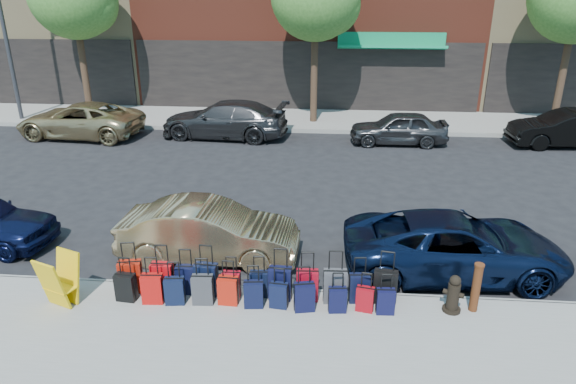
# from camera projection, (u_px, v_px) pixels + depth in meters

# --- Properties ---
(ground) EXTENTS (120.00, 120.00, 0.00)m
(ground) POSITION_uv_depth(u_px,v_px,m) (282.00, 207.00, 14.66)
(ground) COLOR black
(ground) RESTS_ON ground
(sidewalk_near) EXTENTS (60.00, 4.00, 0.15)m
(sidewalk_near) POSITION_uv_depth(u_px,v_px,m) (245.00, 357.00, 8.63)
(sidewalk_near) COLOR gray
(sidewalk_near) RESTS_ON ground
(sidewalk_far) EXTENTS (60.00, 4.00, 0.15)m
(sidewalk_far) POSITION_uv_depth(u_px,v_px,m) (303.00, 120.00, 23.87)
(sidewalk_far) COLOR gray
(sidewalk_far) RESTS_ON ground
(curb_near) EXTENTS (60.00, 0.08, 0.15)m
(curb_near) POSITION_uv_depth(u_px,v_px,m) (261.00, 291.00, 10.50)
(curb_near) COLOR gray
(curb_near) RESTS_ON ground
(curb_far) EXTENTS (60.00, 0.08, 0.15)m
(curb_far) POSITION_uv_depth(u_px,v_px,m) (300.00, 131.00, 22.01)
(curb_far) COLOR gray
(curb_far) RESTS_ON ground
(streetlight) EXTENTS (2.59, 0.18, 8.00)m
(streetlight) POSITION_uv_depth(u_px,v_px,m) (6.00, 16.00, 22.07)
(streetlight) COLOR #333338
(streetlight) RESTS_ON sidewalk_far
(suitcase_front_0) EXTENTS (0.48, 0.33, 1.07)m
(suitcase_front_0) POSITION_uv_depth(u_px,v_px,m) (131.00, 277.00, 10.23)
(suitcase_front_0) COLOR #9E180A
(suitcase_front_0) RESTS_ON sidewalk_near
(suitcase_front_1) EXTENTS (0.43, 0.24, 1.03)m
(suitcase_front_1) POSITION_uv_depth(u_px,v_px,m) (163.00, 278.00, 10.21)
(suitcase_front_1) COLOR #B50B11
(suitcase_front_1) RESTS_ON sidewalk_near
(suitcase_front_2) EXTENTS (0.41, 0.24, 0.95)m
(suitcase_front_2) POSITION_uv_depth(u_px,v_px,m) (186.00, 279.00, 10.20)
(suitcase_front_2) COLOR black
(suitcase_front_2) RESTS_ON sidewalk_near
(suitcase_front_3) EXTENTS (0.46, 0.28, 1.06)m
(suitcase_front_3) POSITION_uv_depth(u_px,v_px,m) (206.00, 279.00, 10.15)
(suitcase_front_3) COLOR black
(suitcase_front_3) RESTS_ON sidewalk_near
(suitcase_front_4) EXTENTS (0.35, 0.20, 0.85)m
(suitcase_front_4) POSITION_uv_depth(u_px,v_px,m) (231.00, 284.00, 10.10)
(suitcase_front_4) COLOR #AB0B19
(suitcase_front_4) RESTS_ON sidewalk_near
(suitcase_front_5) EXTENTS (0.37, 0.21, 0.86)m
(suitcase_front_5) POSITION_uv_depth(u_px,v_px,m) (259.00, 284.00, 10.10)
(suitcase_front_5) COLOR black
(suitcase_front_5) RESTS_ON sidewalk_near
(suitcase_front_6) EXTENTS (0.45, 0.26, 1.07)m
(suitcase_front_6) POSITION_uv_depth(u_px,v_px,m) (280.00, 283.00, 10.01)
(suitcase_front_6) COLOR black
(suitcase_front_6) RESTS_ON sidewalk_near
(suitcase_front_7) EXTENTS (0.43, 0.26, 1.01)m
(suitcase_front_7) POSITION_uv_depth(u_px,v_px,m) (307.00, 285.00, 9.97)
(suitcase_front_7) COLOR maroon
(suitcase_front_7) RESTS_ON sidewalk_near
(suitcase_front_8) EXTENTS (0.46, 0.27, 1.08)m
(suitcase_front_8) POSITION_uv_depth(u_px,v_px,m) (335.00, 286.00, 9.90)
(suitcase_front_8) COLOR #3B3B40
(suitcase_front_8) RESTS_ON sidewalk_near
(suitcase_front_9) EXTENTS (0.41, 0.25, 0.94)m
(suitcase_front_9) POSITION_uv_depth(u_px,v_px,m) (359.00, 288.00, 9.92)
(suitcase_front_9) COLOR black
(suitcase_front_9) RESTS_ON sidewalk_near
(suitcase_front_10) EXTENTS (0.48, 0.31, 1.08)m
(suitcase_front_10) POSITION_uv_depth(u_px,v_px,m) (385.00, 287.00, 9.88)
(suitcase_front_10) COLOR black
(suitcase_front_10) RESTS_ON sidewalk_near
(suitcase_back_0) EXTENTS (0.40, 0.26, 0.91)m
(suitcase_back_0) POSITION_uv_depth(u_px,v_px,m) (126.00, 287.00, 9.97)
(suitcase_back_0) COLOR black
(suitcase_back_0) RESTS_ON sidewalk_near
(suitcase_back_1) EXTENTS (0.42, 0.26, 0.96)m
(suitcase_back_1) POSITION_uv_depth(u_px,v_px,m) (153.00, 289.00, 9.89)
(suitcase_back_1) COLOR #B10E0B
(suitcase_back_1) RESTS_ON sidewalk_near
(suitcase_back_2) EXTENTS (0.39, 0.26, 0.88)m
(suitcase_back_2) POSITION_uv_depth(u_px,v_px,m) (175.00, 291.00, 9.86)
(suitcase_back_2) COLOR black
(suitcase_back_2) RESTS_ON sidewalk_near
(suitcase_back_3) EXTENTS (0.41, 0.26, 0.95)m
(suitcase_back_3) POSITION_uv_depth(u_px,v_px,m) (203.00, 289.00, 9.87)
(suitcase_back_3) COLOR #333438
(suitcase_back_3) RESTS_ON sidewalk_near
(suitcase_back_4) EXTENTS (0.39, 0.24, 0.91)m
(suitcase_back_4) POSITION_uv_depth(u_px,v_px,m) (228.00, 290.00, 9.86)
(suitcase_back_4) COLOR #B0190B
(suitcase_back_4) RESTS_ON sidewalk_near
(suitcase_back_5) EXTENTS (0.38, 0.25, 0.87)m
(suitcase_back_5) POSITION_uv_depth(u_px,v_px,m) (254.00, 294.00, 9.76)
(suitcase_back_5) COLOR black
(suitcase_back_5) RESTS_ON sidewalk_near
(suitcase_back_6) EXTENTS (0.36, 0.24, 0.81)m
(suitcase_back_6) POSITION_uv_depth(u_px,v_px,m) (279.00, 295.00, 9.76)
(suitcase_back_6) COLOR black
(suitcase_back_6) RESTS_ON sidewalk_near
(suitcase_back_7) EXTENTS (0.42, 0.29, 0.91)m
(suitcase_back_7) POSITION_uv_depth(u_px,v_px,m) (304.00, 297.00, 9.65)
(suitcase_back_7) COLOR black
(suitcase_back_7) RESTS_ON sidewalk_near
(suitcase_back_8) EXTENTS (0.35, 0.23, 0.80)m
(suitcase_back_8) POSITION_uv_depth(u_px,v_px,m) (337.00, 300.00, 9.63)
(suitcase_back_8) COLOR black
(suitcase_back_8) RESTS_ON sidewalk_near
(suitcase_back_9) EXTENTS (0.36, 0.25, 0.78)m
(suitcase_back_9) POSITION_uv_depth(u_px,v_px,m) (365.00, 299.00, 9.66)
(suitcase_back_9) COLOR maroon
(suitcase_back_9) RESTS_ON sidewalk_near
(suitcase_back_10) EXTENTS (0.35, 0.21, 0.81)m
(suitcase_back_10) POSITION_uv_depth(u_px,v_px,m) (385.00, 301.00, 9.58)
(suitcase_back_10) COLOR black
(suitcase_back_10) RESTS_ON sidewalk_near
(fire_hydrant) EXTENTS (0.39, 0.34, 0.76)m
(fire_hydrant) POSITION_uv_depth(u_px,v_px,m) (453.00, 295.00, 9.60)
(fire_hydrant) COLOR black
(fire_hydrant) RESTS_ON sidewalk_near
(bollard) EXTENTS (0.18, 0.18, 0.99)m
(bollard) POSITION_uv_depth(u_px,v_px,m) (476.00, 287.00, 9.56)
(bollard) COLOR #38190C
(bollard) RESTS_ON sidewalk_near
(display_rack) EXTENTS (0.76, 0.80, 1.03)m
(display_rack) POSITION_uv_depth(u_px,v_px,m) (60.00, 281.00, 9.76)
(display_rack) COLOR #E9B70C
(display_rack) RESTS_ON sidewalk_near
(car_near_1) EXTENTS (4.10, 1.51, 1.34)m
(car_near_1) POSITION_uv_depth(u_px,v_px,m) (209.00, 232.00, 11.69)
(car_near_1) COLOR tan
(car_near_1) RESTS_ON ground
(car_near_2) EXTENTS (4.89, 2.46, 1.33)m
(car_near_2) POSITION_uv_depth(u_px,v_px,m) (455.00, 245.00, 11.08)
(car_near_2) COLOR #0B1632
(car_near_2) RESTS_ON ground
(car_far_0) EXTENTS (5.28, 2.76, 1.42)m
(car_far_0) POSITION_uv_depth(u_px,v_px,m) (80.00, 120.00, 21.19)
(car_far_0) COLOR tan
(car_far_0) RESTS_ON ground
(car_far_1) EXTENTS (5.35, 2.56, 1.50)m
(car_far_1) POSITION_uv_depth(u_px,v_px,m) (224.00, 119.00, 21.12)
(car_far_1) COLOR #313133
(car_far_1) RESTS_ON ground
(car_far_2) EXTENTS (3.81, 1.57, 1.29)m
(car_far_2) POSITION_uv_depth(u_px,v_px,m) (398.00, 128.00, 20.28)
(car_far_2) COLOR #353638
(car_far_2) RESTS_ON ground
(car_far_3) EXTENTS (4.36, 1.74, 1.41)m
(car_far_3) POSITION_uv_depth(u_px,v_px,m) (567.00, 129.00, 19.92)
(car_far_3) COLOR black
(car_far_3) RESTS_ON ground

